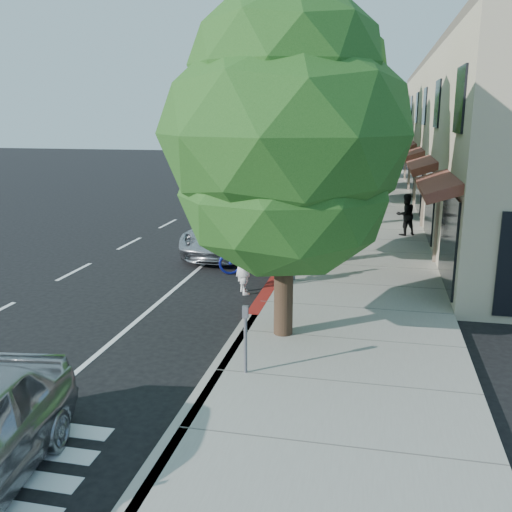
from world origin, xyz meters
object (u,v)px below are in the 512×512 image
(white_pickup, at_px, (278,193))
(dark_suv_far, at_px, (328,175))
(street_tree_2, at_px, (334,118))
(street_tree_5, at_px, (355,112))
(street_tree_4, at_px, (350,119))
(street_tree_0, at_px, (285,138))
(street_tree_1, at_px, (318,119))
(cyclist, at_px, (244,262))
(pedestrian, at_px, (406,215))
(dark_sedan, at_px, (274,195))
(bicycle, at_px, (253,256))
(silver_suv, at_px, (230,231))
(street_tree_3, at_px, (344,115))

(white_pickup, bearing_deg, dark_suv_far, 73.88)
(street_tree_2, relative_size, street_tree_5, 0.91)
(street_tree_4, bearing_deg, street_tree_0, -90.00)
(street_tree_1, xyz_separation_m, dark_suv_far, (-1.40, 20.13, -3.66))
(cyclist, height_order, dark_suv_far, cyclist)
(street_tree_2, relative_size, pedestrian, 4.49)
(cyclist, distance_m, dark_sedan, 13.12)
(dark_suv_far, bearing_deg, bicycle, -83.23)
(street_tree_1, relative_size, bicycle, 3.68)
(street_tree_1, relative_size, dark_suv_far, 1.51)
(street_tree_2, relative_size, white_pickup, 1.24)
(street_tree_5, height_order, dark_sedan, street_tree_5)
(silver_suv, relative_size, dark_sedan, 1.05)
(white_pickup, bearing_deg, street_tree_0, -85.24)
(cyclist, xyz_separation_m, pedestrian, (4.45, 7.96, 0.08))
(white_pickup, bearing_deg, dark_sedan, -95.57)
(street_tree_5, distance_m, pedestrian, 19.63)
(street_tree_2, distance_m, street_tree_3, 6.00)
(street_tree_1, height_order, bicycle, street_tree_1)
(street_tree_3, bearing_deg, pedestrian, -67.61)
(street_tree_1, relative_size, pedestrian, 4.76)
(street_tree_5, distance_m, dark_suv_far, 5.70)
(street_tree_5, bearing_deg, bicycle, -93.96)
(silver_suv, bearing_deg, pedestrian, 30.65)
(street_tree_3, height_order, white_pickup, street_tree_3)
(white_pickup, distance_m, dark_suv_far, 9.29)
(silver_suv, bearing_deg, dark_sedan, 90.60)
(street_tree_3, bearing_deg, white_pickup, -162.12)
(bicycle, height_order, silver_suv, silver_suv)
(street_tree_2, height_order, cyclist, street_tree_2)
(dark_sedan, bearing_deg, street_tree_3, 34.81)
(street_tree_2, relative_size, cyclist, 4.14)
(silver_suv, relative_size, pedestrian, 3.29)
(street_tree_4, bearing_deg, street_tree_2, -90.00)
(bicycle, relative_size, pedestrian, 1.29)
(dark_suv_far, relative_size, pedestrian, 3.15)
(street_tree_1, height_order, street_tree_4, street_tree_1)
(white_pickup, bearing_deg, street_tree_4, 60.54)
(cyclist, bearing_deg, dark_sedan, -22.16)
(street_tree_4, bearing_deg, street_tree_3, -90.00)
(silver_suv, bearing_deg, street_tree_1, -25.23)
(dark_suv_far, bearing_deg, street_tree_3, -72.55)
(street_tree_5, relative_size, pedestrian, 4.93)
(cyclist, bearing_deg, street_tree_0, 178.32)
(street_tree_3, xyz_separation_m, silver_suv, (-3.10, -10.50, -3.92))
(bicycle, bearing_deg, street_tree_5, -22.83)
(cyclist, xyz_separation_m, dark_suv_far, (0.15, 23.12, -0.01))
(cyclist, relative_size, silver_suv, 0.33)
(street_tree_2, xyz_separation_m, dark_suv_far, (-1.40, 14.13, -3.67))
(street_tree_3, xyz_separation_m, cyclist, (-1.55, -14.99, -3.78))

